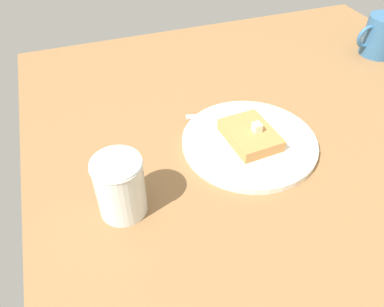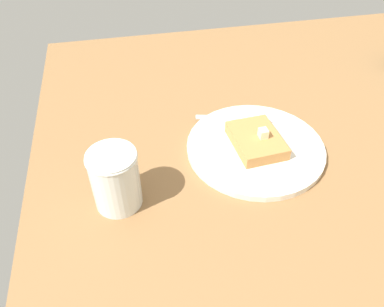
# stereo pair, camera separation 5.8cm
# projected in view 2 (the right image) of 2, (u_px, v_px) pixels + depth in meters

# --- Properties ---
(table_surface) EXTENTS (0.95, 0.95, 0.03)m
(table_surface) POSITION_uv_depth(u_px,v_px,m) (297.00, 142.00, 0.69)
(table_surface) COLOR brown
(table_surface) RESTS_ON ground
(plate) EXTENTS (0.24, 0.24, 0.01)m
(plate) POSITION_uv_depth(u_px,v_px,m) (255.00, 147.00, 0.65)
(plate) COLOR silver
(plate) RESTS_ON table_surface
(toast_slice_center) EXTENTS (0.08, 0.11, 0.02)m
(toast_slice_center) POSITION_uv_depth(u_px,v_px,m) (256.00, 140.00, 0.64)
(toast_slice_center) COLOR #B5793F
(toast_slice_center) RESTS_ON plate
(butter_pat_primary) EXTENTS (0.01, 0.02, 0.02)m
(butter_pat_primary) POSITION_uv_depth(u_px,v_px,m) (263.00, 133.00, 0.62)
(butter_pat_primary) COLOR beige
(butter_pat_primary) RESTS_ON toast_slice_center
(fork) EXTENTS (0.16, 0.05, 0.00)m
(fork) POSITION_uv_depth(u_px,v_px,m) (244.00, 118.00, 0.70)
(fork) COLOR silver
(fork) RESTS_ON plate
(syrup_jar) EXTENTS (0.07, 0.07, 0.10)m
(syrup_jar) POSITION_uv_depth(u_px,v_px,m) (116.00, 181.00, 0.54)
(syrup_jar) COLOR #471C0D
(syrup_jar) RESTS_ON table_surface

